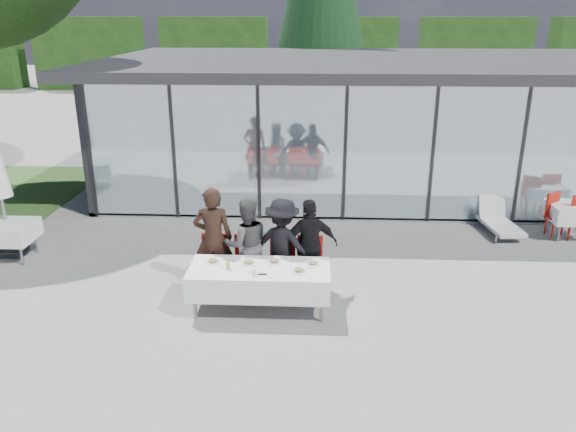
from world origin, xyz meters
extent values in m
plane|color=gray|center=(0.00, 0.00, 0.00)|extent=(90.00, 90.00, 0.00)
cube|color=gray|center=(2.00, 8.00, 0.05)|extent=(14.00, 8.00, 0.10)
cube|color=black|center=(2.00, 11.90, 1.60)|extent=(14.00, 0.20, 3.20)
cube|color=black|center=(-4.90, 8.00, 1.60)|extent=(0.20, 8.00, 3.20)
cube|color=silver|center=(2.00, 4.03, 1.60)|extent=(13.60, 0.06, 3.10)
cube|color=#2D2D30|center=(2.00, 7.60, 3.32)|extent=(14.80, 8.80, 0.24)
cube|color=#262628|center=(-4.80, 4.03, 1.60)|extent=(0.08, 0.10, 3.10)
cube|color=#262628|center=(-2.86, 4.03, 1.60)|extent=(0.08, 0.10, 3.10)
cube|color=#262628|center=(-0.91, 4.03, 1.60)|extent=(0.08, 0.10, 3.10)
cube|color=#262628|center=(1.03, 4.03, 1.60)|extent=(0.08, 0.10, 3.10)
cube|color=#262628|center=(2.97, 4.03, 1.60)|extent=(0.08, 0.10, 3.10)
cube|color=#262628|center=(4.91, 4.03, 1.60)|extent=(0.08, 0.10, 3.10)
cube|color=#B0150B|center=(-0.50, 6.50, 0.45)|extent=(0.45, 0.45, 0.90)
cube|color=#B0150B|center=(1.00, 7.00, 0.45)|extent=(0.45, 0.45, 0.90)
cube|color=#B0150B|center=(3.50, 6.50, 0.45)|extent=(0.45, 0.45, 0.90)
cube|color=#B0150B|center=(5.50, 7.20, 0.45)|extent=(0.45, 0.45, 0.90)
cube|color=#173511|center=(-14.00, 28.00, 2.20)|extent=(6.50, 2.00, 4.40)
cube|color=#173511|center=(-6.00, 28.00, 2.20)|extent=(6.50, 2.00, 4.40)
cube|color=#173511|center=(2.00, 28.00, 2.20)|extent=(6.50, 2.00, 4.40)
cube|color=#173511|center=(10.00, 28.00, 2.20)|extent=(6.50, 2.00, 4.40)
cube|color=white|center=(-0.50, -0.22, 0.54)|extent=(2.26, 0.96, 0.42)
cylinder|color=gray|center=(-1.50, -0.57, 0.35)|extent=(0.06, 0.06, 0.71)
cylinder|color=gray|center=(0.50, -0.57, 0.35)|extent=(0.06, 0.06, 0.71)
cylinder|color=gray|center=(-1.50, 0.13, 0.35)|extent=(0.06, 0.06, 0.71)
cylinder|color=gray|center=(0.50, 0.13, 0.35)|extent=(0.06, 0.06, 0.71)
imported|color=black|center=(-1.37, 0.55, 0.92)|extent=(0.72, 0.72, 1.84)
cube|color=#B0150B|center=(-1.37, 0.44, 0.45)|extent=(0.44, 0.44, 0.05)
cube|color=#B0150B|center=(-1.37, 0.64, 0.70)|extent=(0.44, 0.04, 0.55)
cylinder|color=#B0150B|center=(-1.55, 0.26, 0.21)|extent=(0.04, 0.04, 0.43)
cylinder|color=#B0150B|center=(-1.19, 0.26, 0.21)|extent=(0.04, 0.04, 0.43)
cylinder|color=#B0150B|center=(-1.55, 0.62, 0.21)|extent=(0.04, 0.04, 0.43)
cylinder|color=#B0150B|center=(-1.19, 0.62, 0.21)|extent=(0.04, 0.04, 0.43)
imported|color=#4C4C4C|center=(-0.80, 0.55, 0.83)|extent=(0.97, 0.97, 1.65)
cube|color=#B0150B|center=(-0.80, 0.44, 0.45)|extent=(0.44, 0.44, 0.05)
cube|color=#B0150B|center=(-0.80, 0.64, 0.70)|extent=(0.44, 0.04, 0.55)
cylinder|color=#B0150B|center=(-0.98, 0.26, 0.21)|extent=(0.04, 0.04, 0.43)
cylinder|color=#B0150B|center=(-0.62, 0.26, 0.21)|extent=(0.04, 0.04, 0.43)
cylinder|color=#B0150B|center=(-0.98, 0.62, 0.21)|extent=(0.04, 0.04, 0.43)
cylinder|color=#B0150B|center=(-0.62, 0.62, 0.21)|extent=(0.04, 0.04, 0.43)
imported|color=black|center=(-0.18, 0.55, 0.83)|extent=(1.36, 1.36, 1.66)
cube|color=#B0150B|center=(-0.18, 0.44, 0.45)|extent=(0.44, 0.44, 0.05)
cube|color=#B0150B|center=(-0.18, 0.64, 0.70)|extent=(0.44, 0.04, 0.55)
cylinder|color=#B0150B|center=(-0.36, 0.26, 0.21)|extent=(0.04, 0.04, 0.43)
cylinder|color=#B0150B|center=(0.00, 0.26, 0.21)|extent=(0.04, 0.04, 0.43)
cylinder|color=#B0150B|center=(-0.36, 0.62, 0.21)|extent=(0.04, 0.04, 0.43)
cylinder|color=#B0150B|center=(0.00, 0.62, 0.21)|extent=(0.04, 0.04, 0.43)
imported|color=black|center=(0.30, 0.55, 0.83)|extent=(1.16, 1.16, 1.65)
cube|color=#B0150B|center=(0.30, 0.44, 0.45)|extent=(0.44, 0.44, 0.05)
cube|color=#B0150B|center=(0.30, 0.64, 0.70)|extent=(0.44, 0.04, 0.55)
cylinder|color=#B0150B|center=(0.12, 0.26, 0.21)|extent=(0.04, 0.04, 0.43)
cylinder|color=#B0150B|center=(0.48, 0.26, 0.21)|extent=(0.04, 0.04, 0.43)
cylinder|color=#B0150B|center=(0.12, 0.62, 0.21)|extent=(0.04, 0.04, 0.43)
cylinder|color=#B0150B|center=(0.48, 0.62, 0.21)|extent=(0.04, 0.04, 0.43)
cylinder|color=white|center=(-1.28, -0.06, 0.76)|extent=(0.26, 0.26, 0.01)
ellipsoid|color=#AC7C45|center=(-1.28, -0.06, 0.79)|extent=(0.15, 0.15, 0.05)
cylinder|color=white|center=(-0.69, -0.09, 0.76)|extent=(0.26, 0.26, 0.01)
ellipsoid|color=#40702A|center=(-0.69, -0.09, 0.79)|extent=(0.15, 0.15, 0.05)
cylinder|color=white|center=(-0.28, -0.02, 0.76)|extent=(0.26, 0.26, 0.01)
ellipsoid|color=#AC7C45|center=(-0.28, -0.02, 0.79)|extent=(0.15, 0.15, 0.05)
cylinder|color=white|center=(0.36, -0.07, 0.76)|extent=(0.26, 0.26, 0.01)
ellipsoid|color=#40702A|center=(0.36, -0.07, 0.79)|extent=(0.15, 0.15, 0.05)
cylinder|color=white|center=(0.13, -0.34, 0.76)|extent=(0.26, 0.26, 0.01)
ellipsoid|color=#40702A|center=(0.13, -0.34, 0.79)|extent=(0.15, 0.15, 0.05)
cylinder|color=#90BD4F|center=(-0.99, -0.30, 0.82)|extent=(0.06, 0.06, 0.14)
cylinder|color=silver|center=(-0.55, -0.51, 0.80)|extent=(0.07, 0.07, 0.10)
cube|color=black|center=(-0.43, -0.47, 0.76)|extent=(0.14, 0.03, 0.01)
cube|color=white|center=(-5.55, 1.58, 0.56)|extent=(0.86, 0.86, 0.36)
cylinder|color=gray|center=(-5.25, 1.28, 0.36)|extent=(0.05, 0.05, 0.72)
cylinder|color=gray|center=(-5.85, 1.88, 0.36)|extent=(0.05, 0.05, 0.72)
cylinder|color=gray|center=(-5.25, 1.88, 0.36)|extent=(0.05, 0.05, 0.72)
cube|color=white|center=(5.85, 3.28, 0.56)|extent=(0.86, 0.86, 0.36)
cylinder|color=gray|center=(5.55, 2.98, 0.36)|extent=(0.05, 0.05, 0.72)
cylinder|color=gray|center=(5.55, 3.58, 0.36)|extent=(0.05, 0.05, 0.72)
cube|color=#B0150B|center=(5.61, 3.22, 0.45)|extent=(0.61, 0.61, 0.05)
cube|color=#B0150B|center=(5.49, 3.38, 0.70)|extent=(0.38, 0.29, 0.55)
cylinder|color=#B0150B|center=(5.43, 3.04, 0.21)|extent=(0.04, 0.04, 0.43)
cylinder|color=#B0150B|center=(5.79, 3.04, 0.21)|extent=(0.04, 0.04, 0.43)
cylinder|color=#B0150B|center=(5.43, 3.40, 0.21)|extent=(0.04, 0.04, 0.43)
cylinder|color=#B0150B|center=(5.79, 3.40, 0.21)|extent=(0.04, 0.04, 0.43)
cube|color=#B0150B|center=(6.02, 3.36, 0.45)|extent=(0.46, 0.46, 0.05)
cylinder|color=#B0150B|center=(5.84, 3.18, 0.21)|extent=(0.04, 0.04, 0.43)
cylinder|color=#B0150B|center=(5.84, 3.54, 0.21)|extent=(0.04, 0.04, 0.43)
cube|color=black|center=(-5.74, 1.78, 0.06)|extent=(0.50, 0.50, 0.12)
cylinder|color=gray|center=(-5.74, 1.78, 1.35)|extent=(0.06, 0.06, 2.70)
cube|color=silver|center=(4.46, 3.40, 0.18)|extent=(0.76, 1.37, 0.08)
cube|color=silver|center=(4.39, 3.95, 0.45)|extent=(0.63, 0.34, 0.54)
cylinder|color=silver|center=(4.21, 2.85, 0.07)|extent=(0.04, 0.04, 0.14)
cylinder|color=silver|center=(4.71, 2.85, 0.07)|extent=(0.04, 0.04, 0.14)
cylinder|color=silver|center=(4.21, 3.95, 0.07)|extent=(0.04, 0.04, 0.14)
cylinder|color=silver|center=(4.71, 3.95, 0.07)|extent=(0.04, 0.04, 0.14)
cylinder|color=#382316|center=(0.50, 13.00, 1.00)|extent=(0.44, 0.44, 2.00)
camera|label=1|loc=(0.35, -8.33, 4.57)|focal=35.00mm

